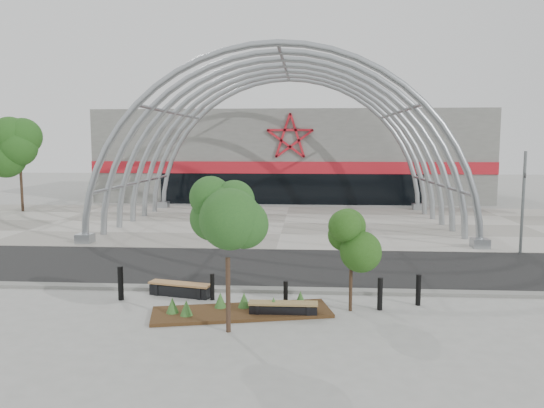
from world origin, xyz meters
The scene contains 18 objects.
ground centered at (0.00, 0.00, 0.00)m, with size 140.00×140.00×0.00m, color gray.
road centered at (0.00, 3.50, 0.01)m, with size 140.00×7.00×0.02m, color black.
forecourt centered at (0.00, 15.50, 0.02)m, with size 60.00×17.00×0.04m, color gray.
kerb centered at (0.00, -0.25, 0.06)m, with size 60.00×0.50×0.12m, color slate.
arena_building centered at (0.00, 33.45, 3.99)m, with size 34.00×15.24×8.00m.
vault_canopy centered at (0.00, 15.50, 0.02)m, with size 20.80×15.80×20.36m.
planting_bed centered at (-0.54, -2.72, 0.14)m, with size 5.65×2.82×0.57m.
signal_pole centered at (11.53, 6.96, 2.51)m, with size 0.26×0.68×4.81m.
street_tree_0 centered at (-0.64, -4.30, 2.93)m, with size 1.79×1.79×4.08m.
street_tree_1 centered at (2.87, -2.21, 2.25)m, with size 1.32×1.32×3.13m.
bench_0 centered at (-2.80, -1.00, 0.22)m, with size 2.24×0.99×0.46m.
bench_1 centered at (0.81, -2.88, 0.21)m, with size 2.08×0.47×0.44m.
bollard_0 centered at (-4.65, -1.57, 0.57)m, with size 0.18×0.18×1.14m, color black.
bollard_1 centered at (-1.62, -1.36, 0.44)m, with size 0.14×0.14×0.89m, color black.
bollard_2 centered at (0.85, -2.10, 0.44)m, with size 0.14×0.14×0.88m, color black.
bollard_3 centered at (3.79, -2.06, 0.51)m, with size 0.16×0.16×1.03m, color black.
bollard_4 centered at (5.09, -1.48, 0.50)m, with size 0.16×0.16×1.00m, color black.
bg_tree_0 centered at (-20.00, 20.00, 4.64)m, with size 3.00×3.00×6.45m.
Camera 1 is at (1.53, -18.31, 5.21)m, focal length 35.00 mm.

